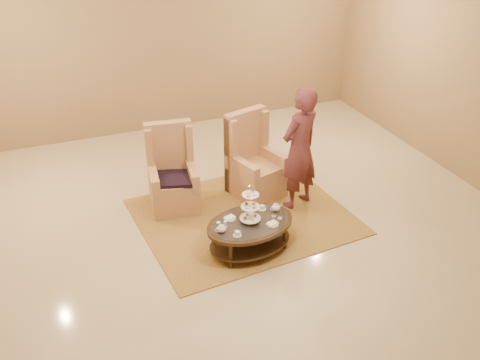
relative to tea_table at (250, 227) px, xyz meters
name	(u,v)px	position (x,y,z in m)	size (l,w,h in m)	color
ground	(239,236)	(-0.03, 0.33, -0.36)	(8.00, 8.00, 0.00)	beige
ceiling	(239,236)	(-0.03, 0.33, -0.36)	(8.00, 8.00, 0.02)	white
wall_back	(159,39)	(-0.03, 4.33, 1.39)	(8.00, 0.04, 3.50)	#957951
rug	(244,216)	(0.22, 0.76, -0.36)	(3.12, 2.68, 0.02)	#A98A3C
tea_table	(250,227)	(0.00, 0.00, 0.00)	(1.30, 0.99, 1.00)	black
armchair_left	(173,179)	(-0.63, 1.48, 0.07)	(0.77, 0.79, 1.27)	tan
armchair_right	(253,167)	(0.62, 1.39, 0.08)	(0.88, 0.89, 1.31)	tan
person	(300,149)	(1.10, 0.80, 0.57)	(0.79, 0.67, 1.86)	#552428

